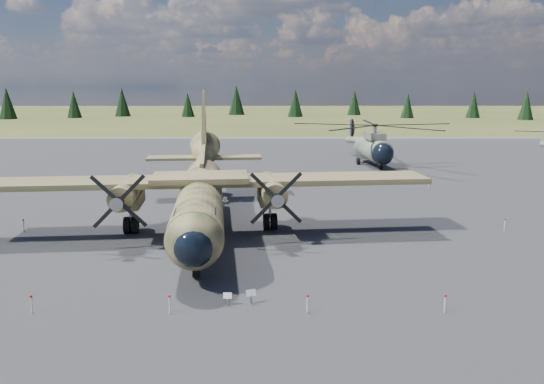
{
  "coord_description": "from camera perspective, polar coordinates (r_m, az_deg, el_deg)",
  "views": [
    {
      "loc": [
        0.37,
        -35.16,
        9.69
      ],
      "look_at": [
        0.51,
        2.0,
        2.33
      ],
      "focal_mm": 35.0,
      "sensor_mm": 36.0,
      "label": 1
    }
  ],
  "objects": [
    {
      "name": "ground",
      "position": [
        36.48,
        -0.8,
        -4.21
      ],
      "size": [
        500.0,
        500.0,
        0.0
      ],
      "primitive_type": "plane",
      "color": "brown",
      "rests_on": "ground"
    },
    {
      "name": "apron",
      "position": [
        46.19,
        -0.68,
        -0.91
      ],
      "size": [
        120.0,
        120.0,
        0.04
      ],
      "primitive_type": "cube",
      "color": "#58585D",
      "rests_on": "ground"
    },
    {
      "name": "transport_plane",
      "position": [
        36.57,
        -7.65,
        0.37
      ],
      "size": [
        30.52,
        27.62,
        10.04
      ],
      "rotation": [
        0.0,
        0.0,
        0.1
      ],
      "color": "#31361D",
      "rests_on": "ground"
    },
    {
      "name": "helicopter_near",
      "position": [
        67.3,
        10.84,
        5.92
      ],
      "size": [
        22.65,
        25.39,
        5.26
      ],
      "rotation": [
        0.0,
        0.0,
        0.1
      ],
      "color": "gray",
      "rests_on": "ground"
    },
    {
      "name": "info_placard_left",
      "position": [
        24.43,
        -4.8,
        -11.18
      ],
      "size": [
        0.39,
        0.17,
        0.61
      ],
      "rotation": [
        0.0,
        0.0,
        -0.02
      ],
      "color": "gray",
      "rests_on": "ground"
    },
    {
      "name": "info_placard_right",
      "position": [
        24.53,
        -2.26,
        -10.93
      ],
      "size": [
        0.47,
        0.32,
        0.68
      ],
      "rotation": [
        0.0,
        0.0,
        0.34
      ],
      "color": "gray",
      "rests_on": "ground"
    },
    {
      "name": "barrier_fence",
      "position": [
        36.28,
        -1.53,
        -3.47
      ],
      "size": [
        33.12,
        29.62,
        0.85
      ],
      "color": "silver",
      "rests_on": "ground"
    },
    {
      "name": "treeline",
      "position": [
        32.11,
        -14.85,
        1.79
      ],
      "size": [
        314.01,
        319.67,
        10.91
      ],
      "color": "black",
      "rests_on": "ground"
    }
  ]
}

